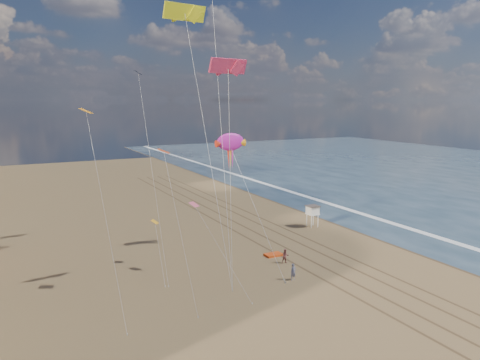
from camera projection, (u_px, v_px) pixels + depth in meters
name	position (u px, v px, depth m)	size (l,w,h in m)	color
ground	(433.00, 331.00, 39.70)	(260.00, 260.00, 0.00)	brown
wet_sand	(324.00, 210.00, 83.33)	(260.00, 260.00, 0.00)	#42301E
foam	(343.00, 208.00, 85.22)	(260.00, 260.00, 0.00)	white
tracks	(275.00, 237.00, 67.14)	(7.68, 120.00, 0.01)	brown
lifeguard_stand	(313.00, 210.00, 72.10)	(1.85, 1.85, 3.34)	white
grounded_kite	(274.00, 255.00, 58.98)	(2.19, 1.40, 0.25)	#F14D14
show_kite	(230.00, 142.00, 60.48)	(4.16, 7.63, 19.42)	#B81CA2
kite_flyer_a	(293.00, 272.00, 50.87)	(0.68, 0.45, 1.86)	slate
kite_flyer_b	(285.00, 256.00, 56.19)	(0.85, 0.66, 1.76)	#8F4B48
parafoils	(203.00, 1.00, 52.71)	(7.05, 16.94, 13.11)	black
small_kites	(145.00, 148.00, 49.75)	(12.61, 14.86, 17.93)	black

